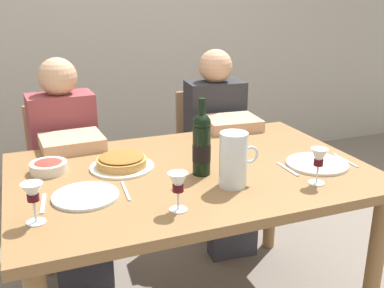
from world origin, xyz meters
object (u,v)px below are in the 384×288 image
(dinner_plate_left_setting, at_px, (86,196))
(chair_left, at_px, (64,170))
(baked_tart, at_px, (122,162))
(dinner_plate_right_setting, at_px, (317,164))
(chair_right, at_px, (207,150))
(wine_glass_centre, at_px, (319,159))
(wine_glass_right_diner, at_px, (33,194))
(diner_left, at_px, (69,164))
(wine_bottle, at_px, (202,144))
(water_pitcher, at_px, (233,163))
(wine_glass_left_diner, at_px, (178,184))
(diner_right, at_px, (221,144))
(salad_bowl, at_px, (49,166))
(dining_table, at_px, (191,189))

(dinner_plate_left_setting, bearing_deg, chair_left, 89.58)
(baked_tart, height_order, dinner_plate_right_setting, baked_tart)
(chair_left, bearing_deg, chair_right, 177.92)
(wine_glass_centre, height_order, dinner_plate_left_setting, wine_glass_centre)
(wine_glass_right_diner, relative_size, chair_right, 0.16)
(wine_glass_centre, height_order, diner_left, diner_left)
(wine_bottle, height_order, diner_left, diner_left)
(water_pitcher, relative_size, dinner_plate_right_setting, 0.81)
(wine_bottle, relative_size, wine_glass_left_diner, 2.30)
(chair_right, height_order, diner_right, diner_right)
(chair_left, distance_m, diner_right, 0.93)
(chair_right, distance_m, diner_right, 0.26)
(baked_tart, distance_m, dinner_plate_right_setting, 0.85)
(chair_right, bearing_deg, dinner_plate_left_setting, 51.86)
(chair_left, bearing_deg, wine_bottle, 114.22)
(baked_tart, relative_size, diner_right, 0.24)
(diner_right, bearing_deg, baked_tart, 40.76)
(wine_bottle, bearing_deg, water_pitcher, -65.91)
(salad_bowl, relative_size, dinner_plate_right_setting, 0.57)
(dinner_plate_left_setting, distance_m, chair_right, 1.38)
(wine_bottle, bearing_deg, chair_right, 65.31)
(dining_table, distance_m, diner_right, 0.78)
(dining_table, bearing_deg, chair_right, 62.59)
(diner_left, bearing_deg, chair_right, -167.45)
(wine_glass_centre, xyz_separation_m, diner_right, (0.03, 0.96, -0.25))
(dinner_plate_left_setting, distance_m, diner_left, 0.76)
(wine_bottle, distance_m, salad_bowl, 0.65)
(wine_bottle, bearing_deg, wine_glass_centre, -33.52)
(baked_tart, xyz_separation_m, diner_left, (-0.17, 0.51, -0.17))
(baked_tart, relative_size, dinner_plate_right_setting, 1.02)
(wine_glass_centre, relative_size, dinner_plate_left_setting, 0.59)
(water_pitcher, bearing_deg, chair_left, 116.83)
(dining_table, xyz_separation_m, chair_left, (-0.45, 0.86, -0.17))
(wine_glass_centre, relative_size, chair_right, 0.17)
(wine_glass_centre, bearing_deg, wine_bottle, 146.48)
(chair_right, bearing_deg, wine_glass_left_diner, 66.99)
(wine_glass_left_diner, height_order, wine_glass_centre, wine_glass_centre)
(salad_bowl, bearing_deg, diner_right, 24.33)
(dinner_plate_right_setting, xyz_separation_m, chair_right, (-0.08, 1.03, -0.27))
(wine_glass_left_diner, bearing_deg, dinner_plate_left_setting, 142.38)
(water_pitcher, xyz_separation_m, dinner_plate_right_setting, (0.44, 0.06, -0.09))
(wine_bottle, bearing_deg, chair_left, 117.28)
(baked_tart, distance_m, dinner_plate_left_setting, 0.31)
(chair_left, bearing_deg, wine_glass_left_diner, 99.95)
(wine_glass_left_diner, distance_m, chair_right, 1.42)
(wine_glass_centre, xyz_separation_m, chair_left, (-0.86, 1.18, -0.37))
(wine_bottle, relative_size, wine_glass_centre, 2.21)
(baked_tart, bearing_deg, diner_right, 36.26)
(baked_tart, bearing_deg, dinner_plate_right_setting, -18.99)
(wine_glass_right_diner, bearing_deg, wine_glass_left_diner, -10.36)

